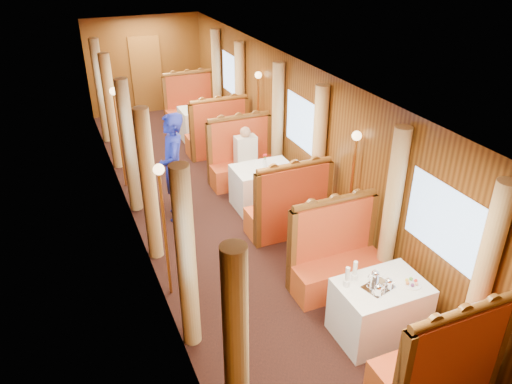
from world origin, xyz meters
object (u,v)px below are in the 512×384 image
tea_tray (378,287)px  banquette_far_aft (191,109)px  banquette_near_fwd (437,367)px  teapot_back (375,278)px  banquette_near_aft (336,260)px  teapot_right (388,285)px  table_mid (263,187)px  banquette_mid_fwd (288,211)px  banquette_far_fwd (218,136)px  passenger (246,151)px  banquette_mid_aft (242,162)px  table_far (204,123)px  rose_vase_mid (265,158)px  table_near (379,310)px  rose_vase_far (201,100)px  teapot_left (378,291)px  fruit_plate (411,283)px  steward (174,168)px

tea_tray → banquette_far_aft: bearing=89.4°
banquette_near_fwd → teapot_back: (-0.07, 1.10, 0.39)m
banquette_near_aft → teapot_back: banquette_near_aft is taller
banquette_near_aft → teapot_right: (0.00, -1.10, 0.38)m
table_mid → banquette_mid_fwd: size_ratio=0.78×
tea_tray → teapot_back: bearing=79.3°
banquette_far_fwd → passenger: (-0.00, -1.68, 0.32)m
banquette_mid_aft → table_far: (0.00, 2.49, -0.05)m
teapot_right → teapot_back: teapot_back is taller
banquette_near_aft → banquette_mid_fwd: bearing=90.0°
banquette_mid_fwd → banquette_far_aft: same height
teapot_back → rose_vase_mid: size_ratio=0.44×
table_near → table_far: bearing=90.0°
teapot_right → rose_vase_far: size_ratio=0.40×
teapot_left → banquette_far_fwd: bearing=87.6°
fruit_plate → rose_vase_mid: (-0.28, 3.63, 0.16)m
banquette_mid_fwd → rose_vase_mid: 1.14m
table_near → banquette_near_fwd: 1.02m
banquette_mid_fwd → passenger: (-0.00, 1.82, 0.32)m
teapot_left → rose_vase_mid: (0.21, 3.64, 0.12)m
table_mid → banquette_far_fwd: banquette_far_fwd is taller
fruit_plate → rose_vase_far: rose_vase_far is taller
teapot_right → table_near: bearing=103.6°
banquette_near_fwd → passenger: banquette_near_fwd is taller
teapot_right → passenger: bearing=102.0°
passenger → banquette_far_aft: bearing=90.0°
steward → passenger: size_ratio=2.46×
table_far → table_mid: bearing=-90.0°
banquette_near_aft → teapot_left: 1.22m
banquette_near_aft → banquette_far_fwd: bearing=90.0°
banquette_far_fwd → fruit_plate: (0.31, -6.11, 0.35)m
table_near → table_far: size_ratio=1.00×
banquette_mid_aft → tea_tray: (-0.08, -4.54, 0.33)m
rose_vase_far → tea_tray: bearing=-90.5°
banquette_far_fwd → teapot_left: 6.13m
rose_vase_mid → passenger: bearing=92.0°
table_near → fruit_plate: fruit_plate is taller
banquette_near_fwd → banquette_near_aft: bearing=90.0°
banquette_far_fwd → teapot_left: (-0.18, -6.12, 0.39)m
rose_vase_mid → steward: steward is taller
banquette_mid_fwd → teapot_right: banquette_mid_fwd is taller
teapot_right → steward: (-1.53, 3.80, 0.13)m
banquette_far_fwd → teapot_left: bearing=-91.7°
teapot_left → teapot_back: bearing=61.8°
banquette_mid_aft → teapot_back: banquette_mid_aft is taller
rose_vase_mid → teapot_left: bearing=-93.2°
table_mid → teapot_right: teapot_right is taller
table_far → fruit_plate: fruit_plate is taller
banquette_mid_fwd → steward: 2.03m
fruit_plate → teapot_back: bearing=151.6°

